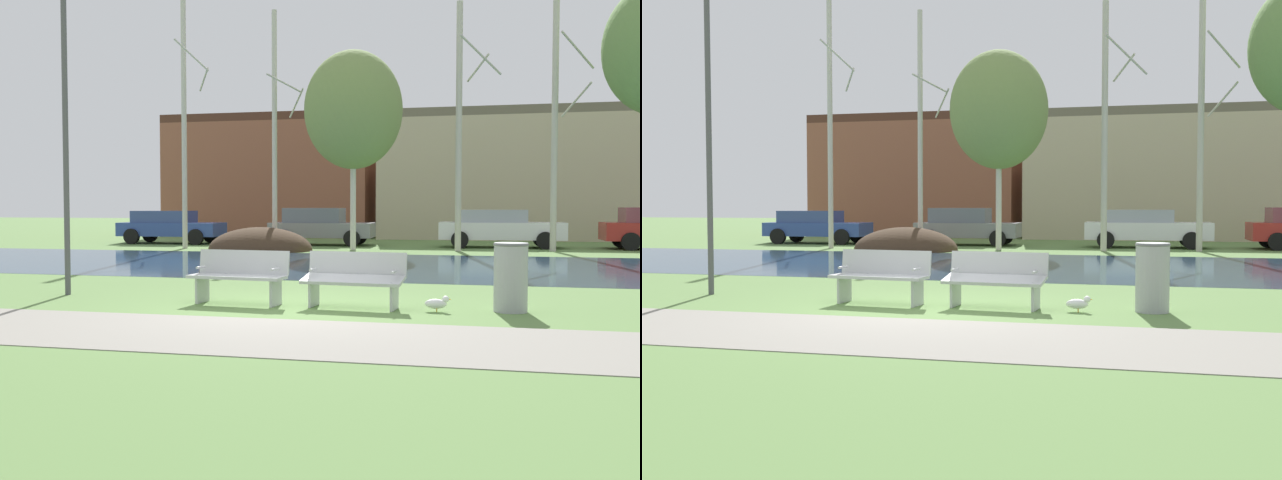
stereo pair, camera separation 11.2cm
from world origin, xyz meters
TOP-DOWN VIEW (x-y plane):
  - ground_plane at (0.00, 10.00)m, footprint 120.00×120.00m
  - paved_path_strip at (0.00, -2.20)m, footprint 60.00×2.59m
  - river_band at (0.00, 8.65)m, footprint 80.00×8.69m
  - soil_mound at (-5.00, 14.04)m, footprint 3.71×3.32m
  - bench_left at (-0.94, 0.52)m, footprint 1.65×0.71m
  - bench_right at (0.96, 0.52)m, footprint 1.65×0.71m
  - trash_bin at (3.35, 0.64)m, footprint 0.53×0.53m
  - seagull at (2.27, 0.37)m, footprint 0.40×0.15m
  - streetlamp at (-4.36, 0.98)m, footprint 0.32×0.32m
  - birch_far_left at (-8.08, 14.60)m, footprint 1.16×2.08m
  - birch_left at (-4.63, 14.67)m, footprint 1.21×2.09m
  - birch_center_left at (-1.86, 15.07)m, footprint 3.49×3.49m
  - birch_center at (1.84, 15.23)m, footprint 1.53×2.42m
  - birch_center_right at (5.05, 15.93)m, footprint 1.36×2.41m
  - parked_van_nearest_blue at (-10.10, 17.60)m, footprint 4.25×2.05m
  - parked_sedan_second_grey at (-3.75, 17.88)m, footprint 4.11×2.09m
  - parked_hatch_third_white at (3.20, 17.76)m, footprint 4.64×2.05m
  - building_brick_low at (-8.21, 27.18)m, footprint 10.47×6.93m
  - building_beige_block at (3.40, 27.93)m, footprint 11.46×9.86m

SIDE VIEW (x-z plane):
  - ground_plane at x=0.00m, z-range 0.00..0.00m
  - soil_mound at x=-5.00m, z-range -0.82..0.82m
  - river_band at x=0.00m, z-range 0.00..0.01m
  - paved_path_strip at x=0.00m, z-range 0.00..0.01m
  - seagull at x=2.27m, z-range 0.01..0.25m
  - bench_left at x=-0.94m, z-range 0.04..0.91m
  - bench_right at x=0.96m, z-range 0.04..0.91m
  - trash_bin at x=3.35m, z-range 0.02..1.06m
  - parked_van_nearest_blue at x=-10.10m, z-range 0.05..1.41m
  - parked_hatch_third_white at x=3.20m, z-range 0.05..1.47m
  - parked_sedan_second_grey at x=-3.75m, z-range 0.04..1.52m
  - building_beige_block at x=3.40m, z-range 0.00..6.01m
  - building_brick_low at x=-8.21m, z-range 0.00..6.12m
  - streetlamp at x=-4.36m, z-range 0.95..7.04m
  - birch_left at x=-4.63m, z-range 0.05..8.58m
  - birch_center at x=1.84m, z-range 0.11..8.68m
  - birch_center_right at x=5.05m, z-range 0.08..8.92m
  - birch_far_left at x=-8.08m, z-range 0.07..9.54m
  - birch_center_left at x=-1.86m, z-range 1.43..8.49m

